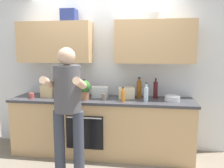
% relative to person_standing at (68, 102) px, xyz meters
% --- Properties ---
extents(ground_plane, '(12.00, 12.00, 0.00)m').
position_rel_person_standing_xyz_m(ground_plane, '(0.29, 0.72, -1.00)').
color(ground_plane, '#756B5B').
extents(back_wall_unit, '(4.00, 0.38, 2.50)m').
position_rel_person_standing_xyz_m(back_wall_unit, '(0.29, 0.99, 0.50)').
color(back_wall_unit, silver).
rests_on(back_wall_unit, ground).
extents(counter, '(2.84, 0.67, 0.90)m').
position_rel_person_standing_xyz_m(counter, '(0.29, 0.72, -0.55)').
color(counter, tan).
rests_on(counter, ground).
extents(person_standing, '(0.49, 0.45, 1.69)m').
position_rel_person_standing_xyz_m(person_standing, '(0.00, 0.00, 0.00)').
color(person_standing, '#383D4C').
rests_on(person_standing, ground).
extents(bottle_syrup, '(0.08, 0.08, 0.33)m').
position_rel_person_standing_xyz_m(bottle_syrup, '(0.87, 0.88, 0.04)').
color(bottle_syrup, '#8C4C14').
rests_on(bottle_syrup, counter).
extents(bottle_juice, '(0.06, 0.06, 0.22)m').
position_rel_person_standing_xyz_m(bottle_juice, '(0.65, 0.54, -0.01)').
color(bottle_juice, orange).
rests_on(bottle_juice, counter).
extents(bottle_water, '(0.06, 0.06, 0.28)m').
position_rel_person_standing_xyz_m(bottle_water, '(0.98, 0.62, 0.02)').
color(bottle_water, silver).
rests_on(bottle_water, counter).
extents(bottle_soy, '(0.07, 0.07, 0.21)m').
position_rel_person_standing_xyz_m(bottle_soy, '(-0.36, 0.67, -0.01)').
color(bottle_soy, black).
rests_on(bottle_soy, counter).
extents(bottle_wine, '(0.07, 0.07, 0.31)m').
position_rel_person_standing_xyz_m(bottle_wine, '(1.13, 0.89, 0.04)').
color(bottle_wine, '#471419').
rests_on(bottle_wine, counter).
extents(bottle_hotsauce, '(0.07, 0.07, 0.28)m').
position_rel_person_standing_xyz_m(bottle_hotsauce, '(-0.01, 0.84, 0.02)').
color(bottle_hotsauce, red).
rests_on(bottle_hotsauce, counter).
extents(cup_stoneware, '(0.08, 0.08, 0.10)m').
position_rel_person_standing_xyz_m(cup_stoneware, '(0.35, 0.62, -0.05)').
color(cup_stoneware, slate).
rests_on(cup_stoneware, counter).
extents(cup_ceramic, '(0.08, 0.08, 0.08)m').
position_rel_person_standing_xyz_m(cup_ceramic, '(-0.80, 0.58, -0.06)').
color(cup_ceramic, '#BF4C47').
rests_on(cup_ceramic, counter).
extents(mixing_bowl, '(0.23, 0.23, 0.08)m').
position_rel_person_standing_xyz_m(mixing_bowl, '(1.37, 0.73, -0.06)').
color(mixing_bowl, silver).
rests_on(mixing_bowl, counter).
extents(potted_herb, '(0.19, 0.19, 0.30)m').
position_rel_person_standing_xyz_m(potted_herb, '(0.06, 0.60, 0.07)').
color(potted_herb, '#9E6647').
rests_on(potted_herb, counter).
extents(grocery_bag_bread, '(0.22, 0.17, 0.19)m').
position_rel_person_standing_xyz_m(grocery_bag_bread, '(-0.57, 0.70, -0.00)').
color(grocery_bag_bread, tan).
rests_on(grocery_bag_bread, counter).
extents(grocery_bag_produce, '(0.28, 0.21, 0.17)m').
position_rel_person_standing_xyz_m(grocery_bag_produce, '(0.25, 0.82, -0.01)').
color(grocery_bag_produce, silver).
rests_on(grocery_bag_produce, counter).
extents(grocery_bag_rice, '(0.28, 0.24, 0.17)m').
position_rel_person_standing_xyz_m(grocery_bag_rice, '(0.67, 0.82, -0.01)').
color(grocery_bag_rice, beige).
rests_on(grocery_bag_rice, counter).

